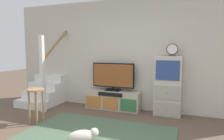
{
  "coord_description": "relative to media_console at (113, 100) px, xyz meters",
  "views": [
    {
      "loc": [
        1.47,
        -2.42,
        1.5
      ],
      "look_at": [
        -0.14,
        1.74,
        1.03
      ],
      "focal_mm": 32.82,
      "sensor_mm": 36.0,
      "label": 1
    }
  ],
  "objects": [
    {
      "name": "media_console",
      "position": [
        0.0,
        0.0,
        0.0
      ],
      "size": [
        1.35,
        0.38,
        0.47
      ],
      "color": "#BCB29E",
      "rests_on": "ground_plane"
    },
    {
      "name": "bar_stool_near",
      "position": [
        -1.1,
        -1.42,
        0.29
      ],
      "size": [
        0.34,
        0.34,
        0.7
      ],
      "color": "#A37A4C",
      "rests_on": "ground_plane"
    },
    {
      "name": "staircase",
      "position": [
        -1.94,
        0.01,
        0.14
      ],
      "size": [
        1.0,
        1.36,
        2.2
      ],
      "color": "white",
      "rests_on": "ground_plane"
    },
    {
      "name": "television",
      "position": [
        0.0,
        0.02,
        0.6
      ],
      "size": [
        1.06,
        0.22,
        0.68
      ],
      "color": "black",
      "rests_on": "media_console"
    },
    {
      "name": "side_cabinet",
      "position": [
        1.31,
        0.01,
        0.43
      ],
      "size": [
        0.58,
        0.38,
        1.34
      ],
      "color": "beige",
      "rests_on": "ground_plane"
    },
    {
      "name": "desk_clock",
      "position": [
        1.38,
        -0.0,
        1.24
      ],
      "size": [
        0.25,
        0.08,
        0.27
      ],
      "color": "#4C3823",
      "rests_on": "side_cabinet"
    },
    {
      "name": "back_wall",
      "position": [
        0.3,
        0.27,
        1.12
      ],
      "size": [
        6.4,
        0.12,
        2.7
      ],
      "primitive_type": "cube",
      "color": "beige",
      "rests_on": "ground_plane"
    },
    {
      "name": "area_rug",
      "position": [
        0.3,
        -1.59,
        -0.23
      ],
      "size": [
        2.6,
        1.8,
        0.01
      ],
      "primitive_type": "cube",
      "color": "#4C664C",
      "rests_on": "ground_plane"
    },
    {
      "name": "dog",
      "position": [
        0.22,
        -1.88,
        -0.12
      ],
      "size": [
        0.47,
        0.43,
        0.23
      ],
      "color": "beige",
      "rests_on": "ground_plane"
    }
  ]
}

